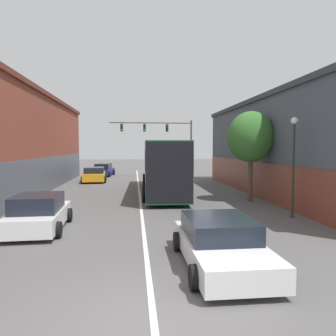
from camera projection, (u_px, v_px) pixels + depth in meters
name	position (u px, v px, depth m)	size (l,w,h in m)	color
ground_plane	(154.00, 321.00, 6.02)	(160.00, 160.00, 0.00)	#565454
lane_center_line	(139.00, 194.00, 22.37)	(0.14, 44.94, 0.01)	silver
building_right_storefront	(304.00, 145.00, 21.90)	(7.34, 22.89, 6.44)	#4C515B
bus	(163.00, 164.00, 22.96)	(3.10, 12.82, 3.55)	#145133
hatchback_foreground	(220.00, 243.00, 8.86)	(2.20, 4.53, 1.26)	silver
parked_car_left_near	(39.00, 213.00, 12.53)	(2.19, 4.18, 1.40)	silver
parked_car_left_mid	(94.00, 175.00, 30.24)	(2.37, 4.54, 1.34)	orange
parked_car_left_far	(104.00, 170.00, 36.28)	(2.27, 4.78, 1.38)	navy
traffic_signal_gantry	(163.00, 134.00, 34.72)	(8.78, 0.36, 6.05)	#514C47
street_lamp	(293.00, 160.00, 14.71)	(0.32, 0.32, 4.53)	#233323
street_tree_near	(251.00, 137.00, 19.05)	(2.70, 2.43, 5.28)	brown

